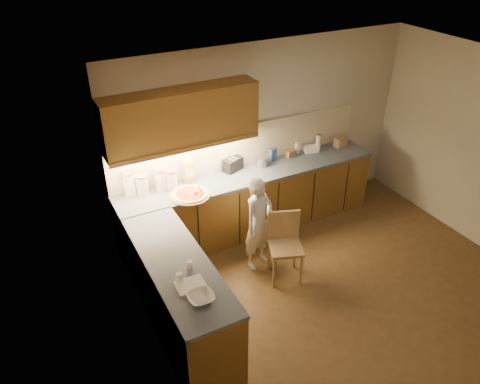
{
  "coord_description": "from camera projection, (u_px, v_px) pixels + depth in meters",
  "views": [
    {
      "loc": [
        -3.1,
        -3.2,
        4.0
      ],
      "look_at": [
        -0.8,
        1.2,
        1.0
      ],
      "focal_mm": 35.0,
      "sensor_mm": 36.0,
      "label": 1
    }
  ],
  "objects": [
    {
      "name": "room",
      "position": [
        361.0,
        171.0,
        4.86
      ],
      "size": [
        4.54,
        4.5,
        2.62
      ],
      "color": "#51391C",
      "rests_on": "ground"
    },
    {
      "name": "l_counter",
      "position": [
        230.0,
        228.0,
        6.07
      ],
      "size": [
        3.77,
        2.62,
        0.92
      ],
      "color": "brown",
      "rests_on": "ground"
    },
    {
      "name": "backsplash",
      "position": [
        241.0,
        146.0,
        6.46
      ],
      "size": [
        3.75,
        0.02,
        0.58
      ],
      "primitive_type": "cube",
      "color": "beige",
      "rests_on": "l_counter"
    },
    {
      "name": "upper_cabinets",
      "position": [
        181.0,
        118.0,
        5.65
      ],
      "size": [
        1.95,
        0.36,
        0.73
      ],
      "color": "brown",
      "rests_on": "ground"
    },
    {
      "name": "pizza_on_board",
      "position": [
        190.0,
        194.0,
        5.87
      ],
      "size": [
        0.5,
        0.5,
        0.2
      ],
      "rotation": [
        0.0,
        0.0,
        -0.39
      ],
      "color": "tan",
      "rests_on": "l_counter"
    },
    {
      "name": "child",
      "position": [
        259.0,
        224.0,
        5.85
      ],
      "size": [
        0.54,
        0.45,
        1.27
      ],
      "primitive_type": "imported",
      "rotation": [
        0.0,
        0.0,
        0.36
      ],
      "color": "silver",
      "rests_on": "ground"
    },
    {
      "name": "wooden_chair",
      "position": [
        285.0,
        241.0,
        5.75
      ],
      "size": [
        0.51,
        0.51,
        0.88
      ],
      "rotation": [
        0.0,
        0.0,
        -0.36
      ],
      "color": "tan",
      "rests_on": "ground"
    },
    {
      "name": "mixing_bowl",
      "position": [
        201.0,
        298.0,
        4.29
      ],
      "size": [
        0.25,
        0.25,
        0.06
      ],
      "primitive_type": "imported",
      "rotation": [
        0.0,
        0.0,
        -0.01
      ],
      "color": "white",
      "rests_on": "l_counter"
    },
    {
      "name": "canister_a",
      "position": [
        130.0,
        183.0,
        5.82
      ],
      "size": [
        0.16,
        0.16,
        0.33
      ],
      "rotation": [
        0.0,
        0.0,
        0.22
      ],
      "color": "white",
      "rests_on": "l_counter"
    },
    {
      "name": "canister_b",
      "position": [
        142.0,
        185.0,
        5.84
      ],
      "size": [
        0.16,
        0.16,
        0.28
      ],
      "rotation": [
        0.0,
        0.0,
        0.06
      ],
      "color": "silver",
      "rests_on": "l_counter"
    },
    {
      "name": "canister_c",
      "position": [
        161.0,
        179.0,
        5.94
      ],
      "size": [
        0.16,
        0.16,
        0.31
      ],
      "rotation": [
        0.0,
        0.0,
        -0.39
      ],
      "color": "silver",
      "rests_on": "l_counter"
    },
    {
      "name": "canister_d",
      "position": [
        171.0,
        179.0,
        5.98
      ],
      "size": [
        0.17,
        0.17,
        0.27
      ],
      "rotation": [
        0.0,
        0.0,
        0.15
      ],
      "color": "white",
      "rests_on": "l_counter"
    },
    {
      "name": "oil_jug",
      "position": [
        189.0,
        171.0,
        6.09
      ],
      "size": [
        0.15,
        0.13,
        0.37
      ],
      "rotation": [
        0.0,
        0.0,
        -0.4
      ],
      "color": "gold",
      "rests_on": "l_counter"
    },
    {
      "name": "toaster",
      "position": [
        233.0,
        164.0,
        6.42
      ],
      "size": [
        0.32,
        0.25,
        0.18
      ],
      "rotation": [
        0.0,
        0.0,
        0.37
      ],
      "color": "black",
      "rests_on": "l_counter"
    },
    {
      "name": "steel_pot",
      "position": [
        261.0,
        162.0,
        6.53
      ],
      "size": [
        0.17,
        0.17,
        0.13
      ],
      "color": "#ADACB1",
      "rests_on": "l_counter"
    },
    {
      "name": "blue_box",
      "position": [
        273.0,
        155.0,
        6.65
      ],
      "size": [
        0.1,
        0.08,
        0.19
      ],
      "primitive_type": "cube",
      "rotation": [
        0.0,
        0.0,
        0.12
      ],
      "color": "#2E4A8A",
      "rests_on": "l_counter"
    },
    {
      "name": "card_box_a",
      "position": [
        291.0,
        153.0,
        6.79
      ],
      "size": [
        0.15,
        0.11,
        0.1
      ],
      "primitive_type": "cube",
      "rotation": [
        0.0,
        0.0,
        0.11
      ],
      "color": "#997852",
      "rests_on": "l_counter"
    },
    {
      "name": "white_bottle",
      "position": [
        297.0,
        148.0,
        6.87
      ],
      "size": [
        0.06,
        0.06,
        0.16
      ],
      "primitive_type": "cube",
      "rotation": [
        0.0,
        0.0,
        -0.07
      ],
      "color": "silver",
      "rests_on": "l_counter"
    },
    {
      "name": "flat_pack",
      "position": [
        311.0,
        149.0,
        6.94
      ],
      "size": [
        0.24,
        0.19,
        0.08
      ],
      "primitive_type": "cube",
      "rotation": [
        0.0,
        0.0,
        -0.22
      ],
      "color": "white",
      "rests_on": "l_counter"
    },
    {
      "name": "tall_jar",
      "position": [
        318.0,
        142.0,
        6.94
      ],
      "size": [
        0.08,
        0.08,
        0.26
      ],
      "rotation": [
        0.0,
        0.0,
        0.04
      ],
      "color": "silver",
      "rests_on": "l_counter"
    },
    {
      "name": "card_box_b",
      "position": [
        340.0,
        142.0,
        7.08
      ],
      "size": [
        0.19,
        0.15,
        0.14
      ],
      "primitive_type": "cube",
      "rotation": [
        0.0,
        0.0,
        0.06
      ],
      "color": "#967351",
      "rests_on": "l_counter"
    },
    {
      "name": "dough_cloth",
      "position": [
        190.0,
        285.0,
        4.47
      ],
      "size": [
        0.28,
        0.23,
        0.02
      ],
      "primitive_type": "cube",
      "rotation": [
        0.0,
        0.0,
        -0.02
      ],
      "color": "white",
      "rests_on": "l_counter"
    },
    {
      "name": "spice_jar_a",
      "position": [
        179.0,
        277.0,
        4.52
      ],
      "size": [
        0.07,
        0.07,
        0.08
      ],
      "primitive_type": "cylinder",
      "rotation": [
        0.0,
        0.0,
        -0.21
      ],
      "color": "white",
      "rests_on": "l_counter"
    },
    {
      "name": "spice_jar_b",
      "position": [
        189.0,
        265.0,
        4.68
      ],
      "size": [
        0.07,
        0.07,
        0.08
      ],
      "primitive_type": "cylinder",
      "rotation": [
        0.0,
        0.0,
        0.12
      ],
      "color": "white",
      "rests_on": "l_counter"
    }
  ]
}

